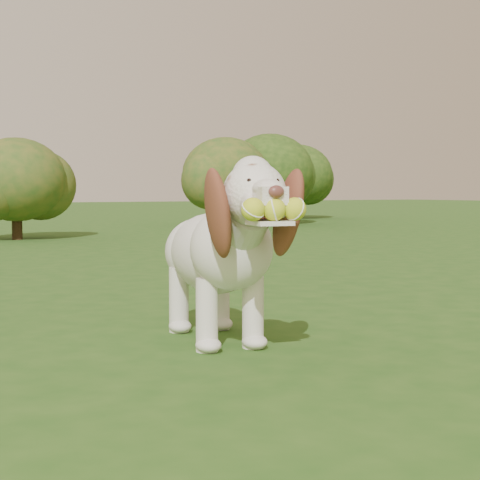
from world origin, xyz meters
TOP-DOWN VIEW (x-y plane):
  - ground at (0.00, 0.00)m, footprint 80.00×80.00m
  - dog at (0.13, -0.48)m, footprint 0.58×1.28m
  - shrub_d at (5.55, 9.05)m, footprint 1.67×1.67m
  - shrub_h at (9.01, 11.58)m, footprint 1.77×1.77m
  - shrub_c at (1.11, 7.20)m, footprint 1.39×1.39m
  - shrub_f at (6.75, 9.32)m, footprint 1.80×1.80m

SIDE VIEW (x-z plane):
  - ground at x=0.00m, z-range 0.00..0.00m
  - dog at x=0.13m, z-range 0.03..0.86m
  - shrub_c at x=1.11m, z-range 0.13..1.57m
  - shrub_d at x=5.55m, z-range 0.15..1.88m
  - shrub_h at x=9.01m, z-range 0.16..2.00m
  - shrub_f at x=6.75m, z-range 0.16..2.02m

